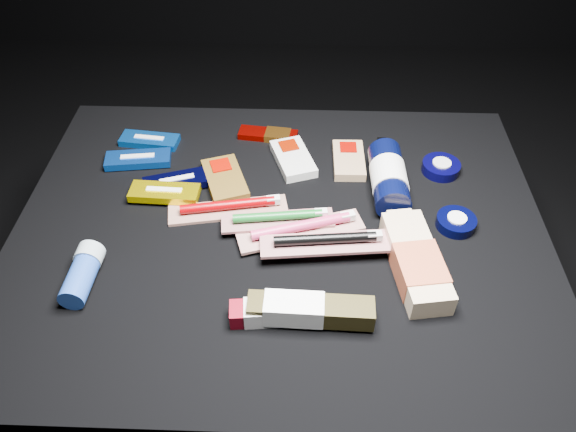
{
  "coord_description": "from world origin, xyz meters",
  "views": [
    {
      "loc": [
        0.04,
        -0.73,
        1.13
      ],
      "look_at": [
        0.01,
        0.01,
        0.42
      ],
      "focal_mm": 35.0,
      "sensor_mm": 36.0,
      "label": 1
    }
  ],
  "objects_px": {
    "toothpaste_carton_red": "(279,312)",
    "deodorant_stick": "(82,273)",
    "bodywash_bottle": "(416,263)",
    "lotion_bottle": "(389,177)"
  },
  "relations": [
    {
      "from": "toothpaste_carton_red",
      "to": "deodorant_stick",
      "type": "bearing_deg",
      "value": 163.8
    },
    {
      "from": "lotion_bottle",
      "to": "toothpaste_carton_red",
      "type": "xyz_separation_m",
      "value": [
        -0.2,
        -0.31,
        -0.02
      ]
    },
    {
      "from": "lotion_bottle",
      "to": "deodorant_stick",
      "type": "distance_m",
      "value": 0.58
    },
    {
      "from": "lotion_bottle",
      "to": "bodywash_bottle",
      "type": "height_order",
      "value": "lotion_bottle"
    },
    {
      "from": "deodorant_stick",
      "to": "toothpaste_carton_red",
      "type": "distance_m",
      "value": 0.33
    },
    {
      "from": "bodywash_bottle",
      "to": "toothpaste_carton_red",
      "type": "relative_size",
      "value": 1.3
    },
    {
      "from": "lotion_bottle",
      "to": "bodywash_bottle",
      "type": "relative_size",
      "value": 0.97
    },
    {
      "from": "lotion_bottle",
      "to": "deodorant_stick",
      "type": "relative_size",
      "value": 1.9
    },
    {
      "from": "lotion_bottle",
      "to": "deodorant_stick",
      "type": "height_order",
      "value": "lotion_bottle"
    },
    {
      "from": "toothpaste_carton_red",
      "to": "bodywash_bottle",
      "type": "bearing_deg",
      "value": 19.29
    }
  ]
}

